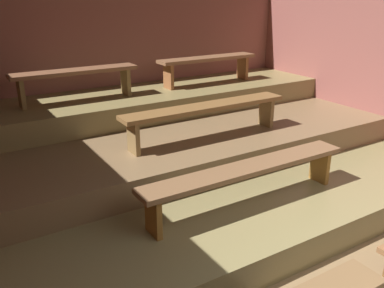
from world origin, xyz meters
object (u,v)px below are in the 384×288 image
bench_lower_center (248,172)px  bench_upper_right (208,62)px  bench_upper_left (76,76)px  bench_middle_center (206,111)px

bench_lower_center → bench_upper_right: bench_upper_right is taller
bench_lower_center → bench_upper_right: 2.74m
bench_upper_right → bench_lower_center: bearing=-115.6°
bench_lower_center → bench_upper_left: bench_upper_left is taller
bench_lower_center → bench_middle_center: (0.25, 1.08, 0.30)m
bench_lower_center → bench_upper_right: bearing=64.4°
bench_lower_center → bench_middle_center: 1.14m
bench_middle_center → bench_upper_right: bearing=55.8°
bench_upper_right → bench_middle_center: bearing=-124.2°
bench_upper_left → bench_upper_right: 1.98m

